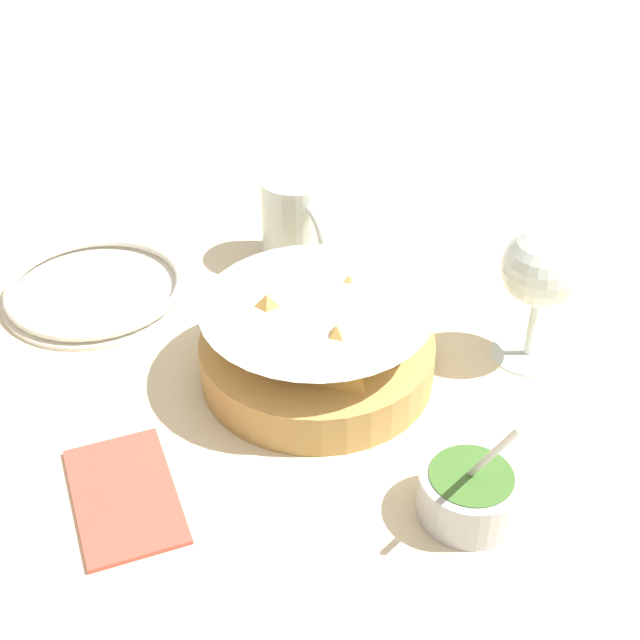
{
  "coord_description": "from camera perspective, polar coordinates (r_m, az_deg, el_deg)",
  "views": [
    {
      "loc": [
        0.52,
        -0.25,
        0.5
      ],
      "look_at": [
        -0.03,
        0.0,
        0.06
      ],
      "focal_mm": 50.0,
      "sensor_mm": 36.0,
      "label": 1
    }
  ],
  "objects": [
    {
      "name": "side_plate",
      "position": [
        0.91,
        -14.19,
        1.93
      ],
      "size": [
        0.18,
        0.18,
        0.01
      ],
      "color": "silver",
      "rests_on": "ground_plane"
    },
    {
      "name": "ground_plane",
      "position": [
        0.76,
        0.86,
        -4.99
      ],
      "size": [
        4.0,
        4.0,
        0.0
      ],
      "primitive_type": "plane",
      "color": "beige"
    },
    {
      "name": "food_basket",
      "position": [
        0.77,
        -0.05,
        -1.52
      ],
      "size": [
        0.2,
        0.2,
        0.09
      ],
      "color": "#B2894C",
      "rests_on": "ground_plane"
    },
    {
      "name": "sauce_cup",
      "position": [
        0.67,
        9.54,
        -10.78
      ],
      "size": [
        0.08,
        0.08,
        0.12
      ],
      "color": "#B7B7BC",
      "rests_on": "ground_plane"
    },
    {
      "name": "napkin",
      "position": [
        0.7,
        -12.41,
        -10.78
      ],
      "size": [
        0.13,
        0.08,
        0.01
      ],
      "color": "#DB4C3D",
      "rests_on": "ground_plane"
    },
    {
      "name": "wine_glass",
      "position": [
        0.78,
        13.97,
        2.98
      ],
      "size": [
        0.07,
        0.07,
        0.13
      ],
      "color": "silver",
      "rests_on": "ground_plane"
    },
    {
      "name": "beer_mug",
      "position": [
        0.92,
        -1.52,
        6.22
      ],
      "size": [
        0.11,
        0.07,
        0.09
      ],
      "color": "silver",
      "rests_on": "ground_plane"
    }
  ]
}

